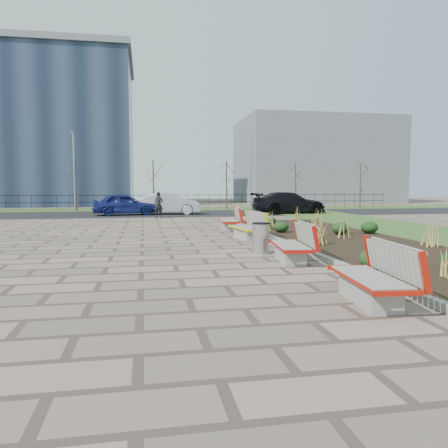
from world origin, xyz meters
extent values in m
plane|color=#856C5B|center=(0.00, 0.00, 0.00)|extent=(120.00, 120.00, 0.00)
cube|color=black|center=(6.25, 5.00, 0.05)|extent=(4.50, 18.00, 0.10)
cube|color=gray|center=(3.92, 5.00, 0.07)|extent=(0.16, 18.00, 0.15)
cube|color=#33511E|center=(0.00, 28.00, 0.02)|extent=(80.00, 5.00, 0.04)
cube|color=black|center=(0.00, 22.00, 0.01)|extent=(80.00, 7.00, 0.02)
cylinder|color=#B2B2B7|center=(2.61, 3.06, 0.45)|extent=(0.50, 0.50, 0.90)
imported|color=black|center=(0.13, 18.10, 0.81)|extent=(0.69, 0.57, 1.62)
imported|color=navy|center=(-2.03, 21.01, 0.75)|extent=(4.43, 2.14, 1.46)
imported|color=#9EA2A5|center=(0.92, 21.27, 0.76)|extent=(4.59, 1.91, 1.48)
imported|color=black|center=(9.44, 20.56, 0.78)|extent=(5.41, 2.52, 1.53)
cube|color=slate|center=(20.00, 42.00, 5.00)|extent=(18.00, 12.00, 10.00)
camera|label=1|loc=(-0.74, -9.23, 1.99)|focal=35.00mm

